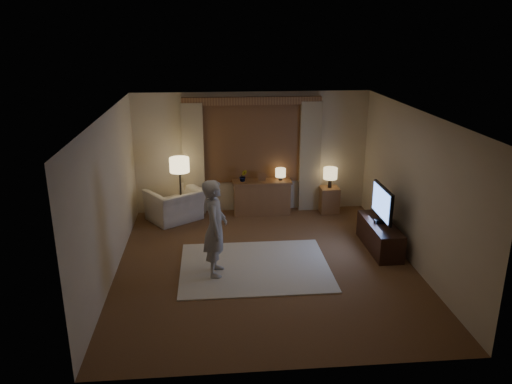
{
  "coord_description": "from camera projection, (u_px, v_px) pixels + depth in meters",
  "views": [
    {
      "loc": [
        -0.86,
        -7.65,
        3.88
      ],
      "look_at": [
        -0.11,
        0.6,
        1.12
      ],
      "focal_mm": 35.0,
      "sensor_mm": 36.0,
      "label": 1
    }
  ],
  "objects": [
    {
      "name": "side_table",
      "position": [
        329.0,
        200.0,
        10.89
      ],
      "size": [
        0.4,
        0.4,
        0.56
      ],
      "primitive_type": "cube",
      "color": "brown",
      "rests_on": "floor"
    },
    {
      "name": "table_lamp_sideboard",
      "position": [
        281.0,
        173.0,
        10.65
      ],
      "size": [
        0.22,
        0.22,
        0.3
      ],
      "color": "black",
      "rests_on": "sideboard"
    },
    {
      "name": "plant",
      "position": [
        243.0,
        176.0,
        10.6
      ],
      "size": [
        0.16,
        0.13,
        0.3
      ],
      "primitive_type": "imported",
      "color": "#999999",
      "rests_on": "sideboard"
    },
    {
      "name": "room",
      "position": [
        263.0,
        182.0,
        8.58
      ],
      "size": [
        5.04,
        5.54,
        2.64
      ],
      "color": "brown",
      "rests_on": "ground"
    },
    {
      "name": "rug",
      "position": [
        255.0,
        267.0,
        8.45
      ],
      "size": [
        2.5,
        2.0,
        0.02
      ],
      "primitive_type": "cube",
      "color": "beige",
      "rests_on": "floor"
    },
    {
      "name": "armchair",
      "position": [
        175.0,
        205.0,
        10.41
      ],
      "size": [
        1.37,
        1.33,
        0.67
      ],
      "primitive_type": "imported",
      "rotation": [
        0.0,
        0.0,
        -2.54
      ],
      "color": "beige",
      "rests_on": "floor"
    },
    {
      "name": "table_lamp_side",
      "position": [
        330.0,
        174.0,
        10.71
      ],
      "size": [
        0.3,
        0.3,
        0.44
      ],
      "color": "black",
      "rests_on": "side_table"
    },
    {
      "name": "person",
      "position": [
        215.0,
        228.0,
        7.96
      ],
      "size": [
        0.44,
        0.62,
        1.6
      ],
      "primitive_type": "imported",
      "rotation": [
        0.0,
        0.0,
        1.48
      ],
      "color": "#AFAAA1",
      "rests_on": "rug"
    },
    {
      "name": "tv",
      "position": [
        382.0,
        203.0,
        8.89
      ],
      "size": [
        0.23,
        0.95,
        0.69
      ],
      "color": "black",
      "rests_on": "tv_stand"
    },
    {
      "name": "floor_lamp",
      "position": [
        180.0,
        168.0,
        10.07
      ],
      "size": [
        0.4,
        0.4,
        1.37
      ],
      "color": "black",
      "rests_on": "floor"
    },
    {
      "name": "picture_frame",
      "position": [
        262.0,
        178.0,
        10.65
      ],
      "size": [
        0.16,
        0.02,
        0.2
      ],
      "primitive_type": "cube",
      "color": "brown",
      "rests_on": "sideboard"
    },
    {
      "name": "tv_stand",
      "position": [
        380.0,
        236.0,
        9.09
      ],
      "size": [
        0.45,
        1.4,
        0.5
      ],
      "primitive_type": "cube",
      "color": "black",
      "rests_on": "floor"
    },
    {
      "name": "sideboard",
      "position": [
        262.0,
        198.0,
        10.79
      ],
      "size": [
        1.2,
        0.4,
        0.7
      ],
      "primitive_type": "cube",
      "color": "brown",
      "rests_on": "floor"
    }
  ]
}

